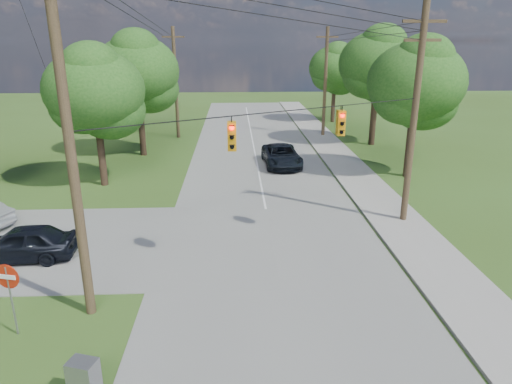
{
  "coord_description": "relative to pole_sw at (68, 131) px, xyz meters",
  "views": [
    {
      "loc": [
        0.36,
        -13.28,
        8.77
      ],
      "look_at": [
        1.23,
        5.0,
        2.69
      ],
      "focal_mm": 32.0,
      "sensor_mm": 36.0,
      "label": 1
    }
  ],
  "objects": [
    {
      "name": "ground",
      "position": [
        4.6,
        -0.4,
        -6.23
      ],
      "size": [
        140.0,
        140.0,
        0.0
      ],
      "primitive_type": "plane",
      "color": "#36511B",
      "rests_on": "ground"
    },
    {
      "name": "main_road",
      "position": [
        6.6,
        4.6,
        -6.21
      ],
      "size": [
        10.0,
        100.0,
        0.03
      ],
      "primitive_type": "cube",
      "color": "gray",
      "rests_on": "ground"
    },
    {
      "name": "sidewalk_east",
      "position": [
        13.3,
        4.6,
        -6.17
      ],
      "size": [
        2.6,
        100.0,
        0.12
      ],
      "primitive_type": "cube",
      "color": "gray",
      "rests_on": "ground"
    },
    {
      "name": "pole_sw",
      "position": [
        0.0,
        0.0,
        0.0
      ],
      "size": [
        2.0,
        0.32,
        12.0
      ],
      "color": "brown",
      "rests_on": "ground"
    },
    {
      "name": "pole_ne",
      "position": [
        13.5,
        7.6,
        -0.76
      ],
      "size": [
        2.0,
        0.32,
        10.5
      ],
      "color": "brown",
      "rests_on": "ground"
    },
    {
      "name": "pole_north_e",
      "position": [
        13.5,
        29.6,
        -1.1
      ],
      "size": [
        2.0,
        0.32,
        10.0
      ],
      "color": "brown",
      "rests_on": "ground"
    },
    {
      "name": "pole_north_w",
      "position": [
        -0.4,
        29.6,
        -1.1
      ],
      "size": [
        2.0,
        0.32,
        10.0
      ],
      "color": "brown",
      "rests_on": "ground"
    },
    {
      "name": "power_lines",
      "position": [
        6.1,
        11.14,
        2.93
      ],
      "size": [
        13.93,
        29.62,
        4.93
      ],
      "color": "black",
      "rests_on": "ground"
    },
    {
      "name": "traffic_signals",
      "position": [
        7.15,
        4.03,
        -0.73
      ],
      "size": [
        4.91,
        3.27,
        1.05
      ],
      "color": "orange",
      "rests_on": "ground"
    },
    {
      "name": "tree_w_near",
      "position": [
        -3.4,
        14.6,
        -0.3
      ],
      "size": [
        6.0,
        6.0,
        8.4
      ],
      "color": "#3F2B1F",
      "rests_on": "ground"
    },
    {
      "name": "tree_w_mid",
      "position": [
        -2.4,
        22.6,
        0.35
      ],
      "size": [
        6.4,
        6.4,
        9.22
      ],
      "color": "#3F2B1F",
      "rests_on": "ground"
    },
    {
      "name": "tree_w_far",
      "position": [
        -4.4,
        32.6,
        0.02
      ],
      "size": [
        6.0,
        6.0,
        8.73
      ],
      "color": "#3F2B1F",
      "rests_on": "ground"
    },
    {
      "name": "tree_e_near",
      "position": [
        16.6,
        15.6,
        0.02
      ],
      "size": [
        6.2,
        6.2,
        8.81
      ],
      "color": "#3F2B1F",
      "rests_on": "ground"
    },
    {
      "name": "tree_e_mid",
      "position": [
        17.1,
        25.6,
        0.68
      ],
      "size": [
        6.6,
        6.6,
        9.64
      ],
      "color": "#3F2B1F",
      "rests_on": "ground"
    },
    {
      "name": "tree_e_far",
      "position": [
        16.1,
        37.6,
        -0.31
      ],
      "size": [
        5.8,
        5.8,
        8.32
      ],
      "color": "#3F2B1F",
      "rests_on": "ground"
    },
    {
      "name": "car_cross_dark",
      "position": [
        -3.96,
        4.06,
        -5.45
      ],
      "size": [
        4.48,
        2.06,
        1.49
      ],
      "primitive_type": "imported",
      "rotation": [
        0.0,
        0.0,
        -1.5
      ],
      "color": "black",
      "rests_on": "cross_road"
    },
    {
      "name": "car_main_north",
      "position": [
        8.37,
        18.7,
        -5.44
      ],
      "size": [
        2.77,
        5.55,
        1.51
      ],
      "primitive_type": "imported",
      "rotation": [
        0.0,
        0.0,
        0.05
      ],
      "color": "black",
      "rests_on": "main_road"
    },
    {
      "name": "control_cabinet",
      "position": [
        1.1,
        -4.15,
        -5.6
      ],
      "size": [
        0.82,
        0.69,
        1.26
      ],
      "primitive_type": "cube",
      "rotation": [
        0.0,
        0.0,
        -0.3
      ],
      "color": "gray",
      "rests_on": "ground"
    },
    {
      "name": "do_not_enter_sign",
      "position": [
        -1.95,
        -1.13,
        -4.46
      ],
      "size": [
        0.8,
        0.23,
        2.44
      ],
      "rotation": [
        0.0,
        0.0,
        -0.24
      ],
      "color": "gray",
      "rests_on": "ground"
    }
  ]
}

